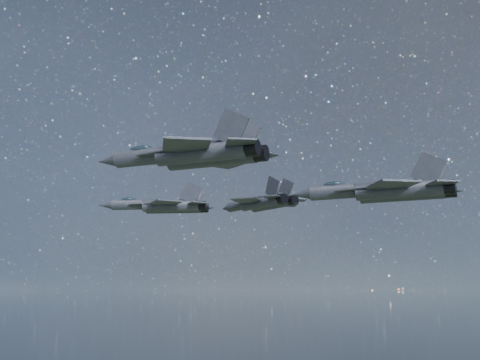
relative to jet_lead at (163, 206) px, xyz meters
The scene contains 4 objects.
jet_lead is the anchor object (origin of this frame).
jet_left 14.71m from the jet_lead, 30.61° to the left, with size 17.52×11.49×4.51m.
jet_right 30.02m from the jet_lead, 47.63° to the right, with size 20.00×13.99×5.04m.
jet_slot 34.85m from the jet_lead, ahead, with size 20.09×14.10×5.07m.
Camera 1 is at (38.55, -61.22, 133.04)m, focal length 42.00 mm.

